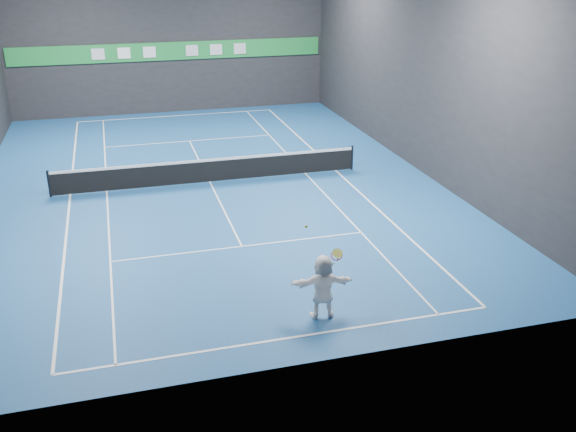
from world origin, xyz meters
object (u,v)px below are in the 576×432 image
object	(u,v)px
tennis_racket	(336,256)
tennis_ball	(306,226)
tennis_net	(209,170)
player	(323,287)

from	to	relation	value
tennis_racket	tennis_ball	bearing A→B (deg)	178.39
tennis_net	tennis_racket	bearing A→B (deg)	-82.26
tennis_ball	tennis_racket	xyz separation A→B (m)	(0.80, -0.02, -0.91)
tennis_ball	tennis_net	distance (m)	11.26
tennis_net	tennis_ball	bearing A→B (deg)	-86.34
player	tennis_ball	bearing A→B (deg)	-2.30
tennis_ball	tennis_racket	bearing A→B (deg)	-1.61
tennis_net	tennis_racket	size ratio (longest dim) A/B	23.00
tennis_net	tennis_racket	world-z (taller)	tennis_racket
player	tennis_racket	bearing A→B (deg)	-165.66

